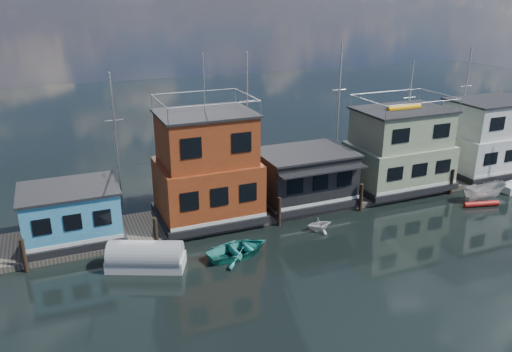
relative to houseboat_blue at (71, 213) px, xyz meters
name	(u,v)px	position (x,y,z in m)	size (l,w,h in m)	color
ground	(404,276)	(18.00, -12.00, -2.21)	(160.00, 160.00, 0.00)	black
dock	(309,201)	(18.00, 0.00, -2.01)	(48.00, 5.00, 0.40)	#595147
houseboat_blue	(71,213)	(0.00, 0.00, 0.00)	(6.40, 4.90, 3.66)	black
houseboat_red	(207,169)	(9.50, 0.00, 1.90)	(7.40, 5.90, 11.86)	black
houseboat_dark	(305,176)	(17.50, -0.02, 0.21)	(7.40, 6.10, 4.06)	black
houseboat_green	(399,150)	(26.50, 0.00, 1.34)	(8.40, 5.90, 7.03)	black
houseboat_white	(488,138)	(36.50, 0.00, 1.33)	(8.40, 5.90, 6.66)	black
pilings	(323,204)	(17.67, -2.80, -1.11)	(42.28, 0.28, 2.20)	#2D2116
background_masts	(326,115)	(22.76, 6.00, 3.35)	(36.40, 0.16, 12.00)	silver
red_kayak	(481,204)	(30.38, -5.82, -1.99)	(0.43, 0.43, 2.92)	red
tarp_runabout	(146,258)	(3.86, -5.13, -1.49)	(5.04, 3.56, 1.91)	silver
dinghy_white	(319,224)	(16.29, -4.67, -1.69)	(1.69, 1.96, 1.03)	silver
motorboat	(484,192)	(31.45, -4.95, -1.45)	(1.47, 3.91, 1.51)	silver
dinghy_teal	(239,249)	(9.68, -5.88, -1.77)	(3.03, 4.25, 0.88)	teal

